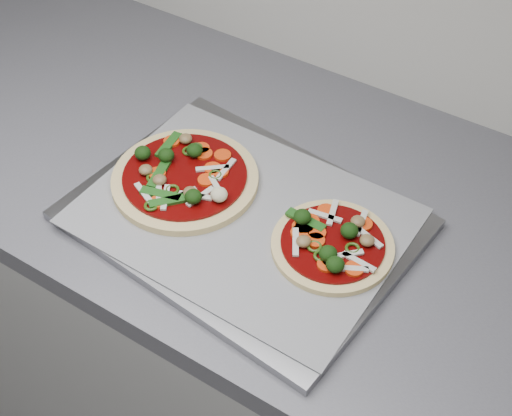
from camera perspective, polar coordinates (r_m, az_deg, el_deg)
The scene contains 6 objects.
base_cabinet at distance 1.65m, azimuth -15.28°, elevation -2.87°, with size 3.60×0.60×0.86m, color #B9B9B7.
countertop at distance 1.35m, azimuth -18.96°, elevation 9.74°, with size 3.60×0.60×0.04m, color slate.
baking_tray at distance 0.99m, azimuth -1.05°, elevation -0.93°, with size 0.45×0.33×0.01m, color gray.
parchment at distance 0.98m, azimuth -1.05°, elevation -0.60°, with size 0.43×0.31×0.00m, color gray.
pizza_left at distance 1.03m, azimuth -5.75°, elevation 2.45°, with size 0.27×0.27×0.04m.
pizza_right at distance 0.94m, azimuth 6.08°, elevation -2.82°, with size 0.19×0.19×0.03m.
Camera 1 is at (0.93, 0.66, 1.63)m, focal length 50.00 mm.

